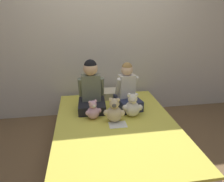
# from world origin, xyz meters

# --- Properties ---
(ground_plane) EXTENTS (14.00, 14.00, 0.00)m
(ground_plane) POSITION_xyz_m (0.00, 0.00, 0.00)
(ground_plane) COLOR brown
(wall_behind_bed) EXTENTS (8.00, 0.06, 2.50)m
(wall_behind_bed) POSITION_xyz_m (0.00, 1.07, 1.25)
(wall_behind_bed) COLOR beige
(wall_behind_bed) RESTS_ON ground_plane
(bed) EXTENTS (1.45, 1.93, 0.37)m
(bed) POSITION_xyz_m (0.00, 0.00, 0.18)
(bed) COLOR #997F60
(bed) RESTS_ON ground_plane
(child_on_left) EXTENTS (0.37, 0.40, 0.68)m
(child_on_left) POSITION_xyz_m (-0.26, 0.44, 0.65)
(child_on_left) COLOR black
(child_on_left) RESTS_ON bed
(child_on_right) EXTENTS (0.35, 0.44, 0.63)m
(child_on_right) POSITION_xyz_m (0.22, 0.43, 0.61)
(child_on_right) COLOR #282D47
(child_on_right) RESTS_ON bed
(teddy_bear_held_by_left_child) EXTENTS (0.20, 0.16, 0.25)m
(teddy_bear_held_by_left_child) POSITION_xyz_m (-0.27, 0.17, 0.47)
(teddy_bear_held_by_left_child) COLOR #DBA3B2
(teddy_bear_held_by_left_child) RESTS_ON bed
(teddy_bear_held_by_right_child) EXTENTS (0.26, 0.20, 0.31)m
(teddy_bear_held_by_right_child) POSITION_xyz_m (0.23, 0.16, 0.50)
(teddy_bear_held_by_right_child) COLOR silver
(teddy_bear_held_by_right_child) RESTS_ON bed
(teddy_bear_between_children) EXTENTS (0.25, 0.19, 0.31)m
(teddy_bear_between_children) POSITION_xyz_m (-0.02, 0.06, 0.50)
(teddy_bear_between_children) COLOR #D1B78E
(teddy_bear_between_children) RESTS_ON bed
(pillow_at_headboard) EXTENTS (0.59, 0.27, 0.11)m
(pillow_at_headboard) POSITION_xyz_m (0.00, 0.80, 0.43)
(pillow_at_headboard) COLOR beige
(pillow_at_headboard) RESTS_ON bed
(sign_card) EXTENTS (0.21, 0.15, 0.00)m
(sign_card) POSITION_xyz_m (0.01, -0.03, 0.37)
(sign_card) COLOR white
(sign_card) RESTS_ON bed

